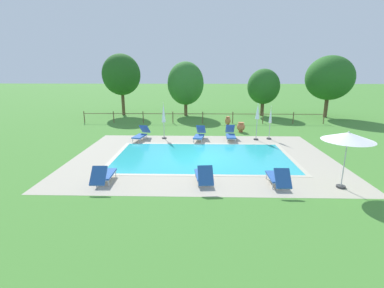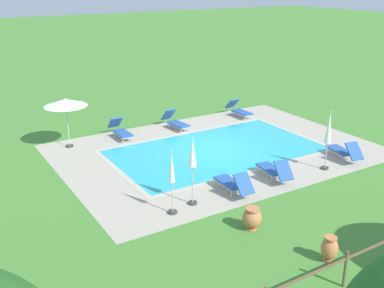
{
  "view_description": "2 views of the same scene",
  "coord_description": "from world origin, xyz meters",
  "px_view_note": "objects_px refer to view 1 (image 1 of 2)",
  "views": [
    {
      "loc": [
        -0.19,
        -14.72,
        4.69
      ],
      "look_at": [
        -0.58,
        0.5,
        0.6
      ],
      "focal_mm": 26.16,
      "sensor_mm": 36.0,
      "label": 1
    },
    {
      "loc": [
        11.34,
        16.34,
        7.58
      ],
      "look_at": [
        1.69,
        0.62,
        0.82
      ],
      "focal_mm": 43.07,
      "sensor_mm": 36.0,
      "label": 2
    }
  ],
  "objects_px": {
    "sun_lounger_north_mid": "(278,177)",
    "terracotta_urn_near_fence": "(228,121)",
    "patio_umbrella_closed_row_centre": "(270,119)",
    "terracotta_urn_by_tree": "(241,127)",
    "patio_umbrella_closed_row_mid_west": "(164,115)",
    "sun_lounger_north_far": "(141,134)",
    "patio_umbrella_closed_row_west": "(257,114)",
    "tree_far_west": "(186,83)",
    "tree_west_mid": "(330,78)",
    "tree_centre": "(121,75)",
    "patio_umbrella_open_foreground": "(348,137)",
    "sun_lounger_south_near_corner": "(231,134)",
    "tree_east_mid": "(264,87)",
    "sun_lounger_north_end": "(204,175)",
    "sun_lounger_north_near_steps": "(199,135)",
    "sun_lounger_south_mid": "(104,175)"
  },
  "relations": [
    {
      "from": "sun_lounger_north_mid",
      "to": "patio_umbrella_open_foreground",
      "type": "bearing_deg",
      "value": -1.34
    },
    {
      "from": "patio_umbrella_closed_row_west",
      "to": "sun_lounger_north_far",
      "type": "bearing_deg",
      "value": -178.82
    },
    {
      "from": "sun_lounger_north_far",
      "to": "sun_lounger_north_end",
      "type": "bearing_deg",
      "value": -61.16
    },
    {
      "from": "patio_umbrella_closed_row_centre",
      "to": "tree_far_west",
      "type": "xyz_separation_m",
      "value": [
        -6.24,
        10.08,
        1.85
      ]
    },
    {
      "from": "terracotta_urn_near_fence",
      "to": "tree_far_west",
      "type": "distance_m",
      "value": 7.18
    },
    {
      "from": "tree_west_mid",
      "to": "tree_centre",
      "type": "relative_size",
      "value": 0.96
    },
    {
      "from": "patio_umbrella_closed_row_centre",
      "to": "terracotta_urn_by_tree",
      "type": "relative_size",
      "value": 3.06
    },
    {
      "from": "sun_lounger_north_end",
      "to": "sun_lounger_south_near_corner",
      "type": "bearing_deg",
      "value": 75.81
    },
    {
      "from": "patio_umbrella_closed_row_west",
      "to": "tree_centre",
      "type": "height_order",
      "value": "tree_centre"
    },
    {
      "from": "sun_lounger_south_mid",
      "to": "terracotta_urn_by_tree",
      "type": "distance_m",
      "value": 12.5
    },
    {
      "from": "terracotta_urn_by_tree",
      "to": "tree_far_west",
      "type": "xyz_separation_m",
      "value": [
        -4.61,
        7.85,
        2.88
      ]
    },
    {
      "from": "patio_umbrella_closed_row_west",
      "to": "terracotta_urn_by_tree",
      "type": "relative_size",
      "value": 3.35
    },
    {
      "from": "tree_far_west",
      "to": "sun_lounger_north_mid",
      "type": "bearing_deg",
      "value": -75.68
    },
    {
      "from": "sun_lounger_north_far",
      "to": "patio_umbrella_open_foreground",
      "type": "relative_size",
      "value": 0.85
    },
    {
      "from": "sun_lounger_north_mid",
      "to": "sun_lounger_north_far",
      "type": "xyz_separation_m",
      "value": [
        -7.2,
        7.73,
        -0.0
      ]
    },
    {
      "from": "sun_lounger_north_far",
      "to": "sun_lounger_north_end",
      "type": "height_order",
      "value": "sun_lounger_north_end"
    },
    {
      "from": "patio_umbrella_closed_row_centre",
      "to": "tree_far_west",
      "type": "distance_m",
      "value": 12.0
    },
    {
      "from": "patio_umbrella_closed_row_centre",
      "to": "tree_east_mid",
      "type": "distance_m",
      "value": 10.53
    },
    {
      "from": "patio_umbrella_closed_row_centre",
      "to": "tree_east_mid",
      "type": "relative_size",
      "value": 0.48
    },
    {
      "from": "terracotta_urn_near_fence",
      "to": "tree_east_mid",
      "type": "height_order",
      "value": "tree_east_mid"
    },
    {
      "from": "patio_umbrella_closed_row_west",
      "to": "tree_far_west",
      "type": "height_order",
      "value": "tree_far_west"
    },
    {
      "from": "sun_lounger_south_mid",
      "to": "sun_lounger_south_near_corner",
      "type": "bearing_deg",
      "value": 51.69
    },
    {
      "from": "tree_east_mid",
      "to": "tree_west_mid",
      "type": "bearing_deg",
      "value": -8.75
    },
    {
      "from": "patio_umbrella_open_foreground",
      "to": "sun_lounger_south_near_corner",
      "type": "bearing_deg",
      "value": 114.7
    },
    {
      "from": "sun_lounger_north_mid",
      "to": "patio_umbrella_closed_row_centre",
      "type": "bearing_deg",
      "value": 78.82
    },
    {
      "from": "sun_lounger_north_far",
      "to": "tree_centre",
      "type": "xyz_separation_m",
      "value": [
        -4.04,
        10.73,
        3.75
      ]
    },
    {
      "from": "tree_west_mid",
      "to": "sun_lounger_north_mid",
      "type": "bearing_deg",
      "value": -118.4
    },
    {
      "from": "patio_umbrella_closed_row_centre",
      "to": "patio_umbrella_closed_row_mid_west",
      "type": "bearing_deg",
      "value": -179.99
    },
    {
      "from": "sun_lounger_south_near_corner",
      "to": "sun_lounger_north_near_steps",
      "type": "bearing_deg",
      "value": -175.05
    },
    {
      "from": "sun_lounger_north_near_steps",
      "to": "patio_umbrella_open_foreground",
      "type": "relative_size",
      "value": 0.84
    },
    {
      "from": "terracotta_urn_by_tree",
      "to": "patio_umbrella_closed_row_centre",
      "type": "bearing_deg",
      "value": -53.9
    },
    {
      "from": "tree_east_mid",
      "to": "patio_umbrella_open_foreground",
      "type": "bearing_deg",
      "value": -92.26
    },
    {
      "from": "terracotta_urn_near_fence",
      "to": "tree_west_mid",
      "type": "distance_m",
      "value": 11.71
    },
    {
      "from": "sun_lounger_north_far",
      "to": "patio_umbrella_open_foreground",
      "type": "height_order",
      "value": "patio_umbrella_open_foreground"
    },
    {
      "from": "sun_lounger_north_mid",
      "to": "terracotta_urn_near_fence",
      "type": "height_order",
      "value": "sun_lounger_north_mid"
    },
    {
      "from": "sun_lounger_north_mid",
      "to": "patio_umbrella_closed_row_centre",
      "type": "distance_m",
      "value": 8.33
    },
    {
      "from": "sun_lounger_south_near_corner",
      "to": "patio_umbrella_closed_row_centre",
      "type": "relative_size",
      "value": 0.83
    },
    {
      "from": "sun_lounger_north_near_steps",
      "to": "sun_lounger_south_mid",
      "type": "distance_m",
      "value": 8.6
    },
    {
      "from": "patio_umbrella_closed_row_west",
      "to": "tree_east_mid",
      "type": "height_order",
      "value": "tree_east_mid"
    },
    {
      "from": "sun_lounger_south_mid",
      "to": "patio_umbrella_open_foreground",
      "type": "relative_size",
      "value": 0.82
    },
    {
      "from": "sun_lounger_south_near_corner",
      "to": "patio_umbrella_open_foreground",
      "type": "relative_size",
      "value": 0.81
    },
    {
      "from": "tree_centre",
      "to": "sun_lounger_north_end",
      "type": "bearing_deg",
      "value": -65.86
    },
    {
      "from": "tree_far_west",
      "to": "terracotta_urn_by_tree",
      "type": "bearing_deg",
      "value": -59.55
    },
    {
      "from": "sun_lounger_north_far",
      "to": "patio_umbrella_closed_row_mid_west",
      "type": "bearing_deg",
      "value": 13.85
    },
    {
      "from": "sun_lounger_north_end",
      "to": "tree_far_west",
      "type": "distance_m",
      "value": 18.32
    },
    {
      "from": "sun_lounger_south_near_corner",
      "to": "patio_umbrella_closed_row_centre",
      "type": "distance_m",
      "value": 2.89
    },
    {
      "from": "terracotta_urn_by_tree",
      "to": "tree_east_mid",
      "type": "bearing_deg",
      "value": 67.46
    },
    {
      "from": "sun_lounger_north_mid",
      "to": "patio_umbrella_closed_row_mid_west",
      "type": "bearing_deg",
      "value": 124.99
    },
    {
      "from": "patio_umbrella_open_foreground",
      "to": "tree_west_mid",
      "type": "distance_m",
      "value": 18.87
    },
    {
      "from": "patio_umbrella_closed_row_west",
      "to": "patio_umbrella_closed_row_centre",
      "type": "xyz_separation_m",
      "value": [
        0.93,
        0.22,
        -0.33
      ]
    }
  ]
}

